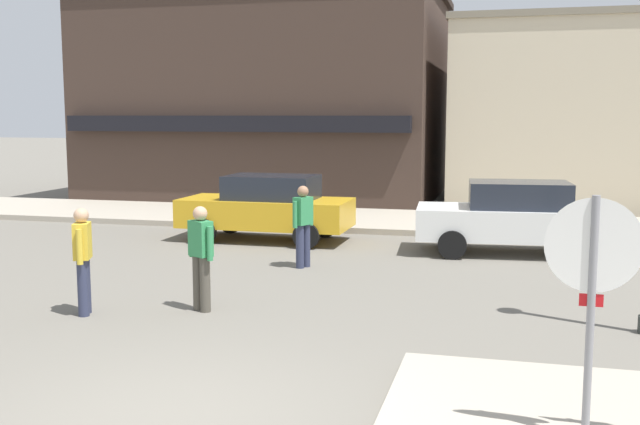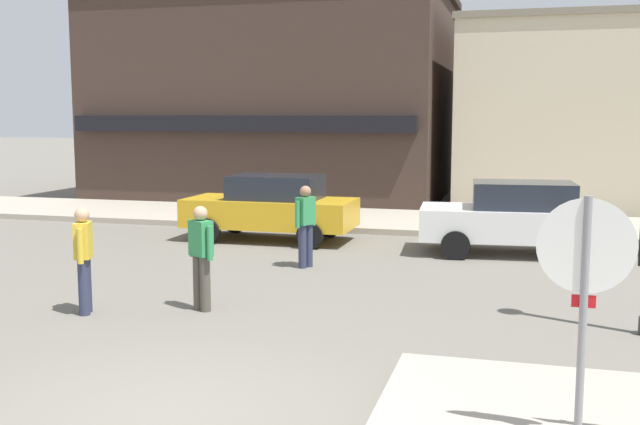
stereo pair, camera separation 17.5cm
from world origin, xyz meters
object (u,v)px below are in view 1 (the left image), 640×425
object	(u,v)px
pedestrian_crossing_near	(83,258)
parked_car_nearest	(267,207)
stop_sign	(592,286)
pedestrian_kerb_side	(303,224)
parked_car_second	(513,216)
pedestrian_crossing_far	(201,255)

from	to	relation	value
pedestrian_crossing_near	parked_car_nearest	bearing A→B (deg)	85.48
stop_sign	pedestrian_crossing_near	world-z (taller)	stop_sign
parked_car_nearest	pedestrian_crossing_near	distance (m)	7.04
stop_sign	pedestrian_kerb_side	distance (m)	8.60
pedestrian_kerb_side	pedestrian_crossing_near	bearing A→B (deg)	-118.05
parked_car_nearest	parked_car_second	world-z (taller)	same
stop_sign	pedestrian_kerb_side	xyz separation A→B (m)	(-4.60, 7.23, -0.65)
parked_car_nearest	parked_car_second	xyz separation A→B (m)	(5.65, -0.31, 0.00)
stop_sign	pedestrian_crossing_far	distance (m)	6.43
parked_car_second	pedestrian_kerb_side	distance (m)	4.71
parked_car_second	pedestrian_kerb_side	bearing A→B (deg)	-147.58
parked_car_second	pedestrian_kerb_side	size ratio (longest dim) A/B	2.56
pedestrian_crossing_far	stop_sign	bearing A→B (deg)	-35.30
parked_car_second	pedestrian_crossing_far	bearing A→B (deg)	-127.11
stop_sign	pedestrian_crossing_far	xyz separation A→B (m)	(-5.22, 3.69, -0.65)
parked_car_nearest	parked_car_second	bearing A→B (deg)	-3.17
parked_car_nearest	pedestrian_crossing_far	size ratio (longest dim) A/B	2.49
parked_car_nearest	parked_car_second	distance (m)	5.65
parked_car_nearest	stop_sign	bearing A→B (deg)	-58.06
parked_car_second	pedestrian_crossing_far	size ratio (longest dim) A/B	2.56
stop_sign	pedestrian_kerb_side	size ratio (longest dim) A/B	1.43
pedestrian_crossing_near	pedestrian_kerb_side	world-z (taller)	same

